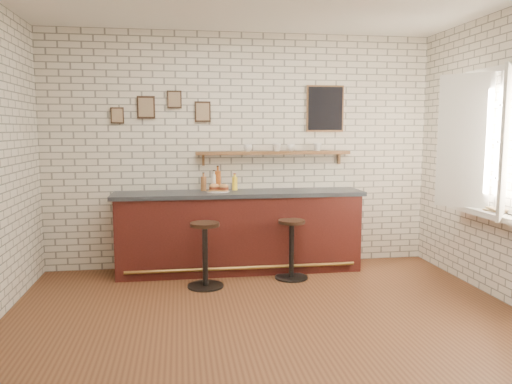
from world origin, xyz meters
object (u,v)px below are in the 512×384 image
condiment_bottle_yellow (235,183)px  shelf_cup_d (318,147)px  ciabatta_sandwich (219,188)px  sandwich_plate (218,191)px  book_upper (490,209)px  bar_stool_right (292,247)px  book_lower (492,211)px  shelf_cup_b (277,147)px  bar_stool_left (205,253)px  shelf_cup_c (291,148)px  bar_counter (239,231)px  bitters_bottle_amber (218,180)px  bitters_bottle_brown (204,183)px  bitters_bottle_white (214,182)px  shelf_cup_a (248,148)px

condiment_bottle_yellow → shelf_cup_d: shelf_cup_d is taller
ciabatta_sandwich → sandwich_plate: bearing=180.0°
ciabatta_sandwich → book_upper: 3.07m
bar_stool_right → book_lower: bearing=-28.9°
book_upper → shelf_cup_b: bearing=148.2°
sandwich_plate → bar_stool_right: sandwich_plate is taller
book_lower → bar_stool_left: bearing=146.6°
shelf_cup_c → book_upper: (1.75, -1.63, -0.58)m
shelf_cup_b → shelf_cup_c: shelf_cup_b is taller
condiment_bottle_yellow → bar_stool_left: size_ratio=0.29×
condiment_bottle_yellow → shelf_cup_b: shelf_cup_b is taller
ciabatta_sandwich → bar_stool_left: bearing=-109.0°
shelf_cup_b → sandwich_plate: bearing=120.3°
shelf_cup_c → shelf_cup_b: bearing=119.6°
bar_counter → bitters_bottle_amber: (-0.25, 0.15, 0.63)m
bar_counter → shelf_cup_d: 1.50m
bitters_bottle_brown → condiment_bottle_yellow: 0.40m
bitters_bottle_white → book_upper: 3.18m
condiment_bottle_yellow → book_upper: 2.96m
sandwich_plate → bar_stool_right: size_ratio=0.39×
sandwich_plate → book_upper: sandwich_plate is taller
bar_counter → condiment_bottle_yellow: 0.61m
condiment_bottle_yellow → book_lower: condiment_bottle_yellow is taller
bar_stool_left → shelf_cup_b: bearing=39.5°
shelf_cup_d → book_lower: bearing=-72.1°
shelf_cup_a → shelf_cup_b: 0.38m
sandwich_plate → shelf_cup_b: 0.96m
bitters_bottle_amber → shelf_cup_a: bearing=7.3°
sandwich_plate → bar_stool_right: 1.14m
bitters_bottle_white → condiment_bottle_yellow: bitters_bottle_white is taller
bar_counter → bar_stool_right: size_ratio=4.35×
sandwich_plate → shelf_cup_b: shelf_cup_b is taller
bitters_bottle_amber → shelf_cup_d: 1.37m
condiment_bottle_yellow → book_lower: (2.49, -1.62, -0.16)m
bitters_bottle_amber → shelf_cup_c: (0.95, 0.05, 0.40)m
condiment_bottle_yellow → book_upper: (2.49, -1.58, -0.14)m
bar_stool_left → shelf_cup_d: bearing=28.0°
bar_counter → bar_stool_left: 0.77m
condiment_bottle_yellow → shelf_cup_a: (0.18, 0.05, 0.44)m
book_lower → sandwich_plate: bearing=134.6°
condiment_bottle_yellow → bar_counter: bearing=-75.8°
shelf_cup_d → bitters_bottle_amber: bearing=160.2°
bitters_bottle_brown → bar_counter: bearing=-19.1°
sandwich_plate → ciabatta_sandwich: (0.01, 0.00, 0.05)m
condiment_bottle_yellow → ciabatta_sandwich: bearing=-146.3°
bitters_bottle_amber → shelf_cup_c: shelf_cup_c is taller
bitters_bottle_amber → shelf_cup_c: 1.04m
shelf_cup_c → book_upper: bearing=-103.5°
book_lower → book_upper: (0.00, 0.03, 0.02)m
bar_counter → shelf_cup_c: (0.70, 0.20, 1.04)m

